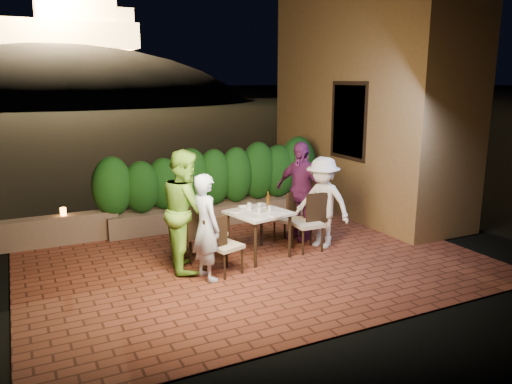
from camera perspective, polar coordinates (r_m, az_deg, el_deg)
ground at (r=7.96m, az=-0.00°, el=-8.10°), size 400.00×400.00×0.00m
terrace_floor at (r=8.40m, az=-1.51°, el=-7.36°), size 7.00×6.00×0.15m
building_wall at (r=11.07m, az=12.51°, el=10.86°), size 1.60×5.00×5.00m
window_pane at (r=10.22m, az=10.66°, el=8.00°), size 0.08×1.00×1.40m
window_frame at (r=10.22m, az=10.62°, el=7.99°), size 0.06×1.15×1.55m
planter at (r=9.97m, az=-4.79°, el=-2.47°), size 4.20×0.55×0.40m
hedge at (r=9.80m, az=-4.87°, el=1.77°), size 4.00×0.70×1.10m
parapet at (r=9.35m, az=-22.22°, el=-4.13°), size 2.20×0.30×0.50m
hill at (r=67.23m, az=-21.57°, el=6.10°), size 52.00×40.00×22.00m
fortress at (r=67.32m, az=-22.63°, el=18.43°), size 26.00×8.00×8.00m
dining_table at (r=8.07m, az=0.31°, el=-4.82°), size 1.02×1.02×0.75m
plate_nw at (r=7.63m, az=0.11°, el=-2.88°), size 0.24×0.24×0.01m
plate_sw at (r=8.00m, az=-2.21°, el=-2.14°), size 0.24×0.24×0.01m
plate_ne at (r=7.96m, az=2.71°, el=-2.23°), size 0.21×0.21×0.01m
plate_se at (r=8.28m, az=0.62°, el=-1.61°), size 0.21×0.21×0.01m
plate_centre at (r=7.95m, az=0.38°, el=-2.22°), size 0.23×0.23×0.01m
plate_front at (r=7.74m, az=2.29°, el=-2.66°), size 0.23×0.23×0.01m
glass_nw at (r=7.79m, az=0.36°, el=-2.13°), size 0.07×0.07×0.12m
glass_sw at (r=8.04m, az=-0.77°, el=-1.66°), size 0.07×0.07×0.12m
glass_ne at (r=7.93m, az=1.56°, el=-1.95°), size 0.06×0.06×0.10m
glass_se at (r=8.13m, az=0.40°, el=-1.57°), size 0.06×0.06×0.10m
beer_bottle at (r=8.09m, az=1.39°, el=-0.95°), size 0.06×0.06×0.29m
bowl at (r=8.11m, az=-1.32°, el=-1.82°), size 0.19×0.19×0.05m
chair_left_front at (r=7.35m, az=-3.50°, el=-6.02°), size 0.53×0.53×0.90m
chair_left_back at (r=7.76m, az=-5.58°, el=-4.68°), size 0.62×0.62×0.99m
chair_right_front at (r=8.36m, az=5.89°, el=-3.49°), size 0.46×0.46×0.97m
chair_right_back at (r=8.77m, az=3.64°, el=-2.97°), size 0.55×0.55×0.88m
diner_blue at (r=7.10m, az=-5.74°, el=-4.02°), size 0.47×0.62×1.54m
diner_green at (r=7.50m, az=-8.00°, el=-2.07°), size 0.83×0.99×1.82m
diner_white at (r=8.50m, az=7.63°, el=-1.20°), size 0.98×1.16×1.55m
diner_purple at (r=8.87m, az=5.07°, el=0.12°), size 0.79×1.12×1.76m
parapet_lamp at (r=9.28m, az=-21.17°, el=-2.11°), size 0.10×0.10×0.14m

